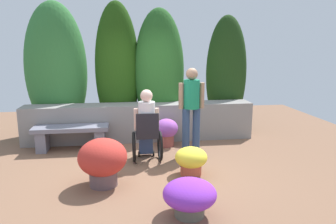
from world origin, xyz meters
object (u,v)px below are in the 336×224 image
person_in_wheelchair (147,128)px  flower_pot_terracotta_by_wall (190,196)px  stone_bench (71,134)px  flower_pot_purple_near (166,131)px  person_standing_companion (191,106)px  flower_pot_small_foreground (103,160)px  flower_pot_red_accent (191,160)px

person_in_wheelchair → flower_pot_terracotta_by_wall: size_ratio=1.97×
stone_bench → flower_pot_purple_near: (1.94, -0.01, 0.01)m
stone_bench → person_in_wheelchair: (1.47, -0.82, 0.30)m
person_standing_companion → flower_pot_small_foreground: person_standing_companion is taller
flower_pot_purple_near → flower_pot_red_accent: flower_pot_purple_near is taller
stone_bench → person_in_wheelchair: size_ratio=1.12×
stone_bench → flower_pot_small_foreground: flower_pot_small_foreground is taller
stone_bench → flower_pot_small_foreground: 1.97m
person_in_wheelchair → flower_pot_terracotta_by_wall: 2.12m
flower_pot_terracotta_by_wall → flower_pot_purple_near: bearing=88.0°
flower_pot_small_foreground → flower_pot_terracotta_by_wall: bearing=-43.4°
stone_bench → flower_pot_small_foreground: size_ratio=2.03×
stone_bench → person_standing_companion: 2.51m
person_standing_companion → flower_pot_red_accent: size_ratio=3.19×
flower_pot_terracotta_by_wall → flower_pot_red_accent: 1.30m
stone_bench → person_standing_companion: size_ratio=0.89×
person_standing_companion → flower_pot_small_foreground: size_ratio=2.29×
flower_pot_purple_near → flower_pot_small_foreground: flower_pot_small_foreground is taller
flower_pot_small_foreground → person_in_wheelchair: bearing=53.5°
person_standing_companion → person_in_wheelchair: bearing=175.6°
person_in_wheelchair → flower_pot_small_foreground: size_ratio=1.81×
person_standing_companion → flower_pot_small_foreground: 2.05m
flower_pot_small_foreground → flower_pot_red_accent: bearing=8.8°
person_in_wheelchair → flower_pot_small_foreground: (-0.74, -1.00, -0.22)m
person_standing_companion → flower_pot_terracotta_by_wall: size_ratio=2.51×
flower_pot_purple_near → flower_pot_small_foreground: size_ratio=0.79×
stone_bench → flower_pot_red_accent: 2.67m
flower_pot_red_accent → flower_pot_purple_near: bearing=96.8°
person_standing_companion → flower_pot_red_accent: (-0.19, -0.93, -0.72)m
person_in_wheelchair → person_standing_companion: size_ratio=0.79×
flower_pot_small_foreground → flower_pot_purple_near: bearing=56.2°
person_in_wheelchair → person_standing_companion: bearing=3.0°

